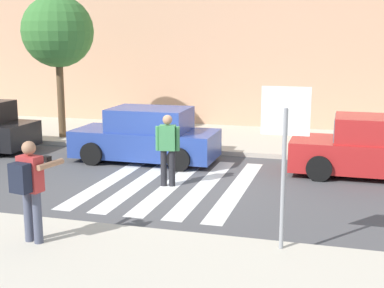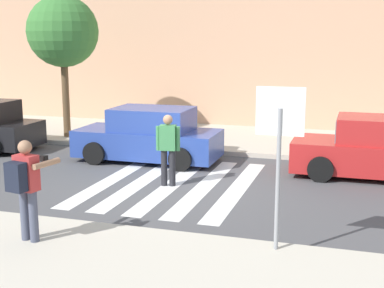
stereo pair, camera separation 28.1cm
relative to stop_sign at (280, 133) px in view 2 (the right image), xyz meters
The scene contains 14 objects.
ground_plane 5.07m from the stop_sign, 131.12° to the left, with size 120.00×120.00×0.00m, color #4C4C4F.
sidewalk_far 10.17m from the stop_sign, 107.81° to the left, with size 60.00×4.80×0.14m, color beige.
building_facade_far 14.34m from the stop_sign, 102.38° to the left, with size 56.00×4.00×7.85m, color tan.
crosswalk_stripe_0 6.28m from the stop_sign, 141.54° to the left, with size 0.44×5.20×0.01m, color silver.
crosswalk_stripe_1 5.72m from the stop_sign, 136.19° to the left, with size 0.44×5.20×0.01m, color silver.
crosswalk_stripe_2 5.21m from the stop_sign, 129.55° to the left, with size 0.44×5.20×0.01m, color silver.
crosswalk_stripe_3 4.79m from the stop_sign, 121.34° to the left, with size 0.44×5.20×0.01m, color silver.
crosswalk_stripe_4 4.47m from the stop_sign, 111.42° to the left, with size 0.44×5.20×0.01m, color silver.
stop_sign is the anchor object (origin of this frame).
photographer_with_backpack 4.22m from the stop_sign, 167.48° to the right, with size 0.68×0.91×1.72m.
pedestrian_crossing 4.78m from the stop_sign, 131.75° to the left, with size 0.57×0.29×1.72m.
parked_car_blue 7.46m from the stop_sign, 127.91° to the left, with size 4.10×1.92×1.55m.
parked_car_red 6.18m from the stop_sign, 73.88° to the left, with size 4.10×1.92×1.55m.
street_tree_west 11.63m from the stop_sign, 136.78° to the left, with size 2.38×2.38×4.75m.
Camera 2 is at (4.17, -11.71, 3.52)m, focal length 50.00 mm.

